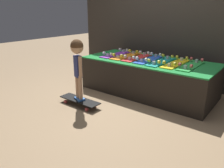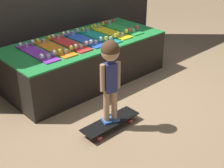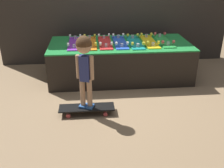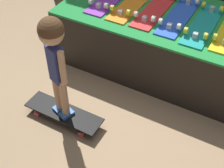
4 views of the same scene
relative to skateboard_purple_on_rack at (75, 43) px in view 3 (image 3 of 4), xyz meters
The scene contains 11 objects.
ground_plane 1.09m from the skateboard_purple_on_rack, 38.62° to the right, with size 16.00×16.00×0.00m, color #9E7F5B.
display_rack 0.78m from the skateboard_purple_on_rack, ahead, with size 2.23×1.01×0.58m.
skateboard_purple_on_rack is the anchor object (origin of this frame).
skateboard_orange_on_rack 0.24m from the skateboard_purple_on_rack, ahead, with size 0.20×0.75×0.09m.
skateboard_red_on_rack 0.48m from the skateboard_purple_on_rack, ahead, with size 0.20×0.75×0.09m.
skateboard_blue_on_rack 0.71m from the skateboard_purple_on_rack, ahead, with size 0.20×0.75×0.09m.
skateboard_teal_on_rack 0.95m from the skateboard_purple_on_rack, ahead, with size 0.20×0.75×0.09m.
skateboard_yellow_on_rack 1.19m from the skateboard_purple_on_rack, ahead, with size 0.20×0.75×0.09m.
skateboard_green_on_rack 1.43m from the skateboard_purple_on_rack, ahead, with size 0.20×0.75×0.09m.
skateboard_on_floor 1.27m from the skateboard_purple_on_rack, 81.83° to the right, with size 0.70×0.20×0.09m.
child 1.16m from the skateboard_purple_on_rack, 81.83° to the right, with size 0.21×0.19×0.92m.
Camera 3 is at (-0.49, -3.46, 1.76)m, focal length 42.00 mm.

